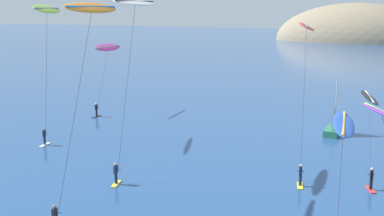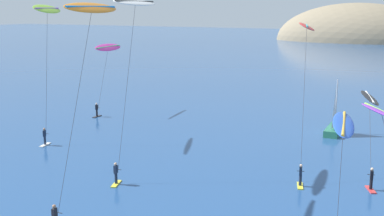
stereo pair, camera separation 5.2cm
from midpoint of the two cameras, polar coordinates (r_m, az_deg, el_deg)
name	(u,v)px [view 1 (the left image)]	position (r m, az deg, el deg)	size (l,w,h in m)	color
sailboat_near	(335,127)	(53.26, 16.52, -2.13)	(1.51, 5.90, 5.70)	#23664C
kitesurfer_lime	(47,18)	(49.05, -16.86, 10.21)	(3.49, 6.10, 13.39)	silver
kitesurfer_magenta	(107,52)	(61.10, -10.07, 6.55)	(1.87, 6.90, 8.67)	#2D2D33
kitesurfer_orange	(89,24)	(31.37, -12.14, 9.69)	(1.94, 8.79, 13.39)	#2D2D33
kitesurfer_black	(370,104)	(39.96, 20.27, 0.47)	(2.81, 7.58, 6.50)	red
kitesurfer_white	(134,14)	(37.54, -6.93, 10.97)	(1.92, 7.48, 13.74)	yellow
kitesurfer_red	(306,37)	(40.20, 13.35, 8.15)	(3.24, 9.32, 11.89)	yellow
kitesurfer_blue	(343,134)	(27.10, 17.43, -2.93)	(2.13, 6.04, 7.16)	yellow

